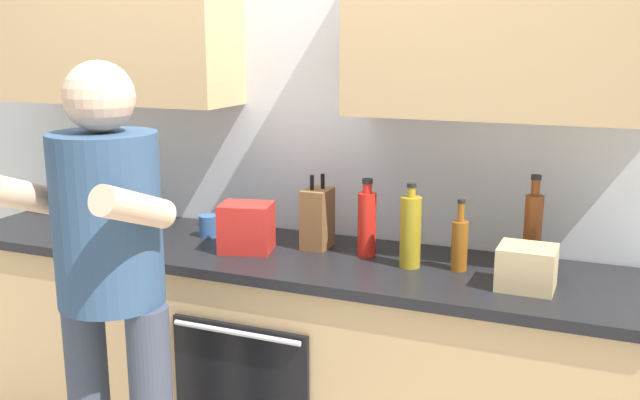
% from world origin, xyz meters
% --- Properties ---
extents(back_wall_unit, '(4.00, 0.38, 2.50)m').
position_xyz_m(back_wall_unit, '(-0.01, 0.28, 1.49)').
color(back_wall_unit, silver).
rests_on(back_wall_unit, ground).
extents(counter, '(2.84, 0.67, 0.90)m').
position_xyz_m(counter, '(0.00, -0.00, 0.45)').
color(counter, tan).
rests_on(counter, ground).
extents(person_standing, '(0.49, 0.45, 1.67)m').
position_xyz_m(person_standing, '(-0.23, -0.71, 0.99)').
color(person_standing, '#383D4C').
rests_on(person_standing, ground).
extents(bottle_soy, '(0.05, 0.05, 0.21)m').
position_xyz_m(bottle_soy, '(-0.74, -0.18, 0.99)').
color(bottle_soy, black).
rests_on(bottle_soy, counter).
extents(bottle_soda, '(0.08, 0.08, 0.29)m').
position_xyz_m(bottle_soda, '(-1.09, 0.18, 1.03)').
color(bottle_soda, '#198C33').
rests_on(bottle_soda, counter).
extents(bottle_hotsauce, '(0.07, 0.07, 0.31)m').
position_xyz_m(bottle_hotsauce, '(0.38, 0.07, 1.03)').
color(bottle_hotsauce, red).
rests_on(bottle_hotsauce, counter).
extents(bottle_vinegar, '(0.07, 0.07, 0.35)m').
position_xyz_m(bottle_vinegar, '(0.99, 0.16, 1.05)').
color(bottle_vinegar, brown).
rests_on(bottle_vinegar, counter).
extents(bottle_syrup, '(0.06, 0.06, 0.27)m').
position_xyz_m(bottle_syrup, '(0.75, 0.04, 1.00)').
color(bottle_syrup, '#8C4C14').
rests_on(bottle_syrup, counter).
extents(bottle_wine, '(0.06, 0.06, 0.20)m').
position_xyz_m(bottle_wine, '(-0.87, 0.09, 0.98)').
color(bottle_wine, '#471419').
rests_on(bottle_wine, counter).
extents(bottle_oil, '(0.08, 0.08, 0.32)m').
position_xyz_m(bottle_oil, '(0.57, 0.01, 1.04)').
color(bottle_oil, olive).
rests_on(bottle_oil, counter).
extents(cup_tea, '(0.08, 0.08, 0.09)m').
position_xyz_m(cup_tea, '(-0.34, 0.08, 0.95)').
color(cup_tea, '#33598C').
rests_on(cup_tea, counter).
extents(knife_block, '(0.10, 0.14, 0.30)m').
position_xyz_m(knife_block, '(0.15, 0.11, 1.02)').
color(knife_block, brown).
rests_on(knife_block, counter).
extents(grocery_bag_crisps, '(0.24, 0.21, 0.19)m').
position_xyz_m(grocery_bag_crisps, '(-0.09, -0.04, 1.00)').
color(grocery_bag_crisps, red).
rests_on(grocery_bag_crisps, counter).
extents(grocery_bag_bread, '(0.19, 0.17, 0.15)m').
position_xyz_m(grocery_bag_bread, '(1.00, -0.07, 0.97)').
color(grocery_bag_bread, tan).
rests_on(grocery_bag_bread, counter).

